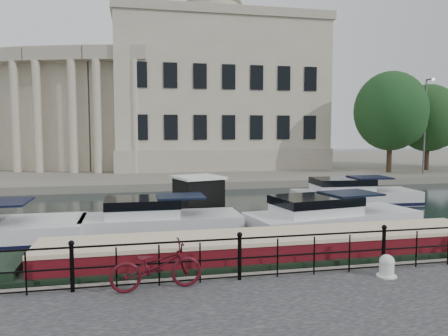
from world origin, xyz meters
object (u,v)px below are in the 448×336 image
Objects in this scene: mooring_bollard at (387,266)px; harbour_hut at (198,200)px; narrowboat at (271,261)px; bicycle at (156,266)px.

mooring_bollard is 11.21m from harbour_hut.
harbour_hut is (-3.27, 10.72, 0.13)m from mooring_bollard.
narrowboat is at bearing 133.38° from mooring_bollard.
mooring_bollard is 3.40m from narrowboat.
bicycle is 3.75× the size of mooring_bollard.
narrowboat is (-2.31, 2.45, -0.46)m from mooring_bollard.
bicycle is 5.85m from mooring_bollard.
harbour_hut is (-0.96, 8.28, 0.59)m from narrowboat.
mooring_bollard is 0.03× the size of narrowboat.
bicycle reaches higher than narrowboat.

